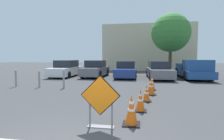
# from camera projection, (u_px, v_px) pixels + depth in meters

# --- Properties ---
(ground_plane) EXTENTS (96.00, 96.00, 0.00)m
(ground_plane) POSITION_uv_depth(u_px,v_px,m) (121.00, 81.00, 13.10)
(ground_plane) COLOR #3D3D3F
(road_closed_sign) EXTENTS (1.03, 0.20, 1.35)m
(road_closed_sign) POSITION_uv_depth(u_px,v_px,m) (100.00, 100.00, 4.40)
(road_closed_sign) COLOR black
(road_closed_sign) RESTS_ON ground_plane
(traffic_cone_nearest) EXTENTS (0.46, 0.46, 0.81)m
(traffic_cone_nearest) POSITION_uv_depth(u_px,v_px,m) (131.00, 110.00, 4.64)
(traffic_cone_nearest) COLOR black
(traffic_cone_nearest) RESTS_ON ground_plane
(traffic_cone_second) EXTENTS (0.41, 0.41, 0.75)m
(traffic_cone_second) POSITION_uv_depth(u_px,v_px,m) (140.00, 100.00, 5.81)
(traffic_cone_second) COLOR black
(traffic_cone_second) RESTS_ON ground_plane
(traffic_cone_third) EXTENTS (0.38, 0.38, 0.69)m
(traffic_cone_third) POSITION_uv_depth(u_px,v_px,m) (147.00, 93.00, 7.12)
(traffic_cone_third) COLOR black
(traffic_cone_third) RESTS_ON ground_plane
(traffic_cone_fourth) EXTENTS (0.50, 0.50, 0.82)m
(traffic_cone_fourth) POSITION_uv_depth(u_px,v_px,m) (151.00, 86.00, 8.41)
(traffic_cone_fourth) COLOR black
(traffic_cone_fourth) RESTS_ON ground_plane
(traffic_cone_fifth) EXTENTS (0.44, 0.44, 0.80)m
(traffic_cone_fifth) POSITION_uv_depth(u_px,v_px,m) (152.00, 83.00, 9.61)
(traffic_cone_fifth) COLOR black
(traffic_cone_fifth) RESTS_ON ground_plane
(parked_car_nearest) EXTENTS (1.93, 4.70, 1.53)m
(parked_car_nearest) POSITION_uv_depth(u_px,v_px,m) (66.00, 69.00, 16.62)
(parked_car_nearest) COLOR white
(parked_car_nearest) RESTS_ON ground_plane
(parked_car_second) EXTENTS (1.97, 4.15, 1.53)m
(parked_car_second) POSITION_uv_depth(u_px,v_px,m) (95.00, 69.00, 16.17)
(parked_car_second) COLOR slate
(parked_car_second) RESTS_ON ground_plane
(parked_car_third) EXTENTS (1.87, 4.70, 1.46)m
(parked_car_third) POSITION_uv_depth(u_px,v_px,m) (126.00, 70.00, 15.86)
(parked_car_third) COLOR navy
(parked_car_third) RESTS_ON ground_plane
(parked_car_fourth) EXTENTS (2.05, 4.73, 1.47)m
(parked_car_fourth) POSITION_uv_depth(u_px,v_px,m) (159.00, 71.00, 14.92)
(parked_car_fourth) COLOR slate
(parked_car_fourth) RESTS_ON ground_plane
(pickup_truck) EXTENTS (2.09, 5.38, 1.62)m
(pickup_truck) POSITION_uv_depth(u_px,v_px,m) (194.00, 70.00, 14.58)
(pickup_truck) COLOR navy
(pickup_truck) RESTS_ON ground_plane
(bollard_nearest) EXTENTS (0.12, 0.12, 1.08)m
(bollard_nearest) POSITION_uv_depth(u_px,v_px,m) (64.00, 79.00, 10.17)
(bollard_nearest) COLOR gray
(bollard_nearest) RESTS_ON ground_plane
(bollard_second) EXTENTS (0.12, 0.12, 1.00)m
(bollard_second) POSITION_uv_depth(u_px,v_px,m) (39.00, 79.00, 10.43)
(bollard_second) COLOR gray
(bollard_second) RESTS_ON ground_plane
(bollard_third) EXTENTS (0.12, 0.12, 1.05)m
(bollard_third) POSITION_uv_depth(u_px,v_px,m) (16.00, 78.00, 10.69)
(bollard_third) COLOR gray
(bollard_third) RESTS_ON ground_plane
(building_facade_backdrop) EXTENTS (12.33, 5.00, 6.32)m
(building_facade_backdrop) POSITION_uv_depth(u_px,v_px,m) (147.00, 48.00, 25.49)
(building_facade_backdrop) COLOR beige
(building_facade_backdrop) RESTS_ON ground_plane
(street_tree_behind_lot) EXTENTS (3.95, 3.95, 6.32)m
(street_tree_behind_lot) POSITION_uv_depth(u_px,v_px,m) (171.00, 33.00, 17.97)
(street_tree_behind_lot) COLOR #513823
(street_tree_behind_lot) RESTS_ON ground_plane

